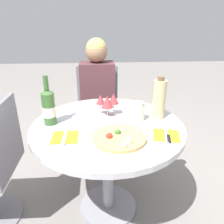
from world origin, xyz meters
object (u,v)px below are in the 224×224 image
object	(u,v)px
seated_diner	(98,106)
tall_carafe	(159,99)
wine_bottle	(49,107)
dining_table	(108,140)
chair_behind_diner	(98,112)
pizza_large	(120,137)

from	to	relation	value
seated_diner	tall_carafe	size ratio (longest dim) A/B	4.17
seated_diner	wine_bottle	xyz separation A→B (m)	(-0.31, -0.70, 0.29)
dining_table	tall_carafe	xyz separation A→B (m)	(0.35, 0.08, 0.26)
dining_table	chair_behind_diner	xyz separation A→B (m)	(-0.06, 0.88, -0.17)
pizza_large	dining_table	bearing A→B (deg)	107.00
pizza_large	seated_diner	bearing A→B (deg)	97.35
chair_behind_diner	pizza_large	distance (m)	1.13
seated_diner	wine_bottle	size ratio (longest dim) A/B	3.74
dining_table	pizza_large	distance (m)	0.25
seated_diner	wine_bottle	world-z (taller)	seated_diner
pizza_large	tall_carafe	size ratio (longest dim) A/B	1.07
wine_bottle	pizza_large	bearing A→B (deg)	-28.35
pizza_large	wine_bottle	size ratio (longest dim) A/B	0.96
pizza_large	tall_carafe	distance (m)	0.42
dining_table	pizza_large	world-z (taller)	pizza_large
wine_bottle	chair_behind_diner	bearing A→B (deg)	69.67
chair_behind_diner	seated_diner	distance (m)	0.19
dining_table	tall_carafe	world-z (taller)	tall_carafe
chair_behind_diner	pizza_large	size ratio (longest dim) A/B	2.91
dining_table	tall_carafe	bearing A→B (deg)	13.08
pizza_large	wine_bottle	bearing A→B (deg)	151.65
seated_diner	tall_carafe	world-z (taller)	seated_diner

